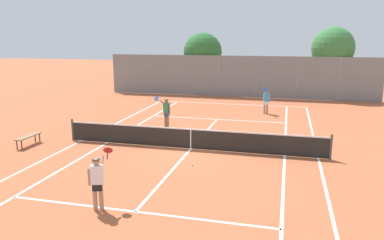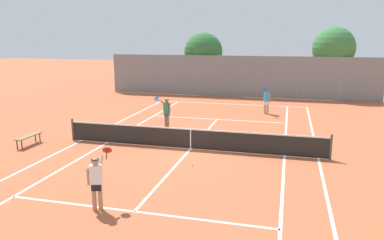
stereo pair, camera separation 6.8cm
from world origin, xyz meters
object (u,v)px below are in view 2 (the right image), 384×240
object	(u,v)px
player_near_side	(96,180)
courtside_bench	(28,137)
loose_tennis_ball_2	(210,107)
tree_behind_left	(203,53)
loose_tennis_ball_0	(192,165)
player_far_right	(267,100)
tennis_net	(191,138)
player_far_left	(167,111)
tree_behind_right	(335,49)

from	to	relation	value
player_near_side	courtside_bench	distance (m)	8.26
loose_tennis_ball_2	tree_behind_left	world-z (taller)	tree_behind_left
player_near_side	loose_tennis_ball_0	xyz separation A→B (m)	(1.71, 4.37, -0.89)
loose_tennis_ball_0	tree_behind_left	xyz separation A→B (m)	(-4.03, 19.51, 3.48)
player_near_side	player_far_right	xyz separation A→B (m)	(3.88, 15.43, 0.00)
tennis_net	courtside_bench	distance (m)	7.58
tennis_net	player_near_side	distance (m)	6.65
player_far_right	loose_tennis_ball_0	world-z (taller)	player_far_right
tennis_net	player_near_side	xyz separation A→B (m)	(-1.08, -6.55, 0.42)
courtside_bench	loose_tennis_ball_0	bearing A→B (deg)	-6.01
player_far_left	loose_tennis_ball_0	bearing A→B (deg)	-63.09
player_far_right	player_far_left	bearing A→B (deg)	-135.16
player_near_side	tree_behind_right	size ratio (longest dim) A/B	0.31
tennis_net	tree_behind_left	size ratio (longest dim) A/B	2.25
player_far_left	player_far_right	bearing A→B (deg)	44.84
player_far_left	player_far_right	size ratio (longest dim) A/B	1.00
tree_behind_left	tree_behind_right	distance (m)	11.04
tennis_net	tree_behind_right	world-z (taller)	tree_behind_right
player_far_right	loose_tennis_ball_2	size ratio (longest dim) A/B	26.88
player_far_left	courtside_bench	world-z (taller)	player_far_left
player_near_side	tree_behind_left	xyz separation A→B (m)	(-2.32, 23.88, 2.58)
player_near_side	loose_tennis_ball_0	bearing A→B (deg)	68.60
player_far_left	loose_tennis_ball_2	size ratio (longest dim) A/B	26.88
courtside_bench	tree_behind_right	xyz separation A→B (m)	(15.09, 18.39, 3.55)
courtside_bench	tree_behind_left	bearing A→B (deg)	77.73
tennis_net	loose_tennis_ball_0	size ratio (longest dim) A/B	181.82
player_far_left	tree_behind_left	xyz separation A→B (m)	(-1.03, 13.60, 2.58)
player_near_side	tree_behind_right	distance (m)	25.36
tennis_net	player_far_left	size ratio (longest dim) A/B	6.76
player_far_right	player_near_side	bearing A→B (deg)	-104.12
player_far_right	loose_tennis_ball_2	world-z (taller)	player_far_right
loose_tennis_ball_0	loose_tennis_ball_2	bearing A→B (deg)	98.57
tennis_net	tree_behind_right	size ratio (longest dim) A/B	2.08
loose_tennis_ball_2	tree_behind_right	world-z (taller)	tree_behind_right
courtside_bench	tree_behind_right	world-z (taller)	tree_behind_right
tree_behind_left	player_far_left	bearing A→B (deg)	-85.67
tree_behind_left	loose_tennis_ball_0	bearing A→B (deg)	-78.33
player_far_right	loose_tennis_ball_0	bearing A→B (deg)	-101.09
player_far_right	loose_tennis_ball_0	distance (m)	11.30
player_far_left	loose_tennis_ball_2	xyz separation A→B (m)	(1.14, 6.45, -0.89)
player_far_left	player_far_right	xyz separation A→B (m)	(5.17, 5.14, 0.00)
player_far_right	loose_tennis_ball_0	size ratio (longest dim) A/B	26.88
player_far_right	loose_tennis_ball_2	bearing A→B (deg)	161.96
player_far_left	loose_tennis_ball_2	world-z (taller)	player_far_left
player_far_left	loose_tennis_ball_0	distance (m)	6.69
tree_behind_left	player_near_side	bearing A→B (deg)	-84.46
loose_tennis_ball_2	tree_behind_left	bearing A→B (deg)	106.88
tennis_net	tree_behind_left	bearing A→B (deg)	101.10
loose_tennis_ball_2	tree_behind_left	xyz separation A→B (m)	(-2.17, 7.15, 3.48)
player_far_left	tree_behind_left	bearing A→B (deg)	94.33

